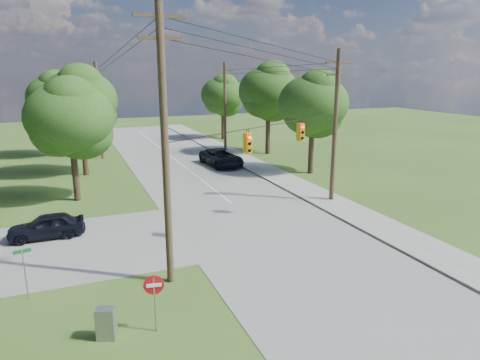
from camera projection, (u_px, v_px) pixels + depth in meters
name	position (u px, v px, depth m)	size (l,w,h in m)	color
ground	(268.00, 267.00, 20.33)	(140.00, 140.00, 0.00)	#35531B
main_road	(262.00, 227.00, 25.55)	(10.00, 100.00, 0.03)	gray
sidewalk_east	(354.00, 213.00, 27.98)	(2.60, 100.00, 0.12)	#A2A098
pole_sw	(165.00, 142.00, 17.47)	(2.00, 0.32, 12.00)	brown
pole_ne	(335.00, 125.00, 29.40)	(2.00, 0.32, 10.50)	brown
pole_north_e	(225.00, 106.00, 49.23)	(2.00, 0.32, 10.00)	brown
pole_north_w	(99.00, 110.00, 44.15)	(2.00, 0.32, 10.00)	brown
power_lines	(216.00, 69.00, 28.97)	(13.93, 29.62, 4.93)	black
traffic_signals	(276.00, 137.00, 23.88)	(4.91, 3.27, 1.05)	#E8A30D
tree_w_near	(70.00, 118.00, 29.40)	(6.00, 6.00, 8.40)	#463323
tree_w_mid	(80.00, 100.00, 36.78)	(6.40, 6.40, 9.22)	#463323
tree_w_far	(56.00, 98.00, 45.10)	(6.00, 6.00, 8.73)	#463323
tree_e_near	(313.00, 104.00, 37.52)	(6.20, 6.20, 8.81)	#463323
tree_e_mid	(269.00, 91.00, 46.51)	(6.60, 6.60, 9.64)	#463323
tree_e_far	(223.00, 95.00, 57.16)	(5.80, 5.80, 8.32)	#463323
car_cross_dark	(47.00, 226.00, 23.72)	(1.62, 4.03, 1.37)	black
car_main_north	(221.00, 157.00, 41.80)	(2.68, 5.81, 1.62)	black
control_cabinet	(106.00, 323.00, 14.80)	(0.64, 0.46, 1.15)	gray
do_not_enter_sign	(154.00, 291.00, 14.96)	(0.72, 0.17, 2.18)	gray
street_name_sign	(24.00, 267.00, 17.09)	(0.66, 0.17, 2.23)	gray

